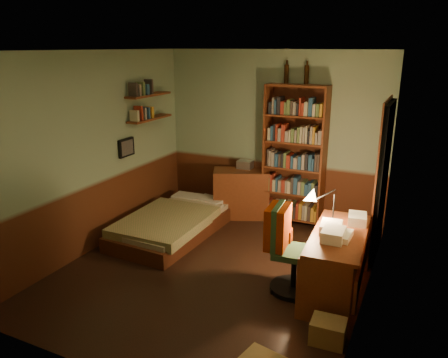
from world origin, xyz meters
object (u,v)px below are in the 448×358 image
at_px(bookshelf, 294,157).
at_px(cardboard_box_b, 328,331).
at_px(bed, 172,216).
at_px(desk, 337,263).
at_px(desk_lamp, 334,197).
at_px(office_chair, 295,254).
at_px(mini_stereo, 245,164).
at_px(dresser, 241,193).

distance_m(bookshelf, cardboard_box_b, 3.03).
bearing_deg(bed, desk, -10.69).
bearing_deg(desk_lamp, desk, -51.82).
relative_size(bed, cardboard_box_b, 6.03).
xyz_separation_m(desk, office_chair, (-0.43, -0.17, 0.10)).
height_order(mini_stereo, bookshelf, bookshelf).
bearing_deg(bookshelf, desk, -56.12).
height_order(bed, bookshelf, bookshelf).
bearing_deg(desk_lamp, cardboard_box_b, -66.48).
bearing_deg(mini_stereo, bookshelf, -3.77).
xyz_separation_m(mini_stereo, desk, (1.85, -1.78, -0.48)).
bearing_deg(mini_stereo, bed, -118.09).
distance_m(mini_stereo, bookshelf, 0.84).
bearing_deg(office_chair, bookshelf, 102.58).
height_order(office_chair, cardboard_box_b, office_chair).
height_order(bed, cardboard_box_b, bed).
xyz_separation_m(bookshelf, desk_lamp, (0.91, -1.48, -0.03)).
xyz_separation_m(bookshelf, cardboard_box_b, (1.16, -2.63, -0.95)).
bearing_deg(cardboard_box_b, bed, 150.69).
distance_m(mini_stereo, cardboard_box_b, 3.40).
bearing_deg(bookshelf, bed, -137.60).
relative_size(bookshelf, desk, 1.59).
distance_m(dresser, bookshelf, 1.06).
xyz_separation_m(desk_lamp, cardboard_box_b, (0.25, -1.15, -0.92)).
height_order(bed, office_chair, office_chair).
relative_size(mini_stereo, desk_lamp, 0.37).
distance_m(office_chair, cardboard_box_b, 0.97).
height_order(bed, desk_lamp, desk_lamp).
height_order(mini_stereo, office_chair, office_chair).
xyz_separation_m(bookshelf, desk, (1.04, -1.74, -0.70)).
height_order(mini_stereo, cardboard_box_b, mini_stereo).
bearing_deg(office_chair, cardboard_box_b, -57.63).
xyz_separation_m(dresser, cardboard_box_b, (1.98, -2.55, -0.28)).
xyz_separation_m(bed, bookshelf, (1.43, 1.18, 0.78)).
distance_m(dresser, desk, 2.49).
distance_m(dresser, mini_stereo, 0.47).
distance_m(bed, dresser, 1.26).
bearing_deg(bed, desk_lamp, -5.38).
bearing_deg(desk, desk_lamp, 113.68).
xyz_separation_m(dresser, office_chair, (1.42, -1.82, 0.07)).
bearing_deg(mini_stereo, office_chair, -54.93).
distance_m(mini_stereo, office_chair, 2.44).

